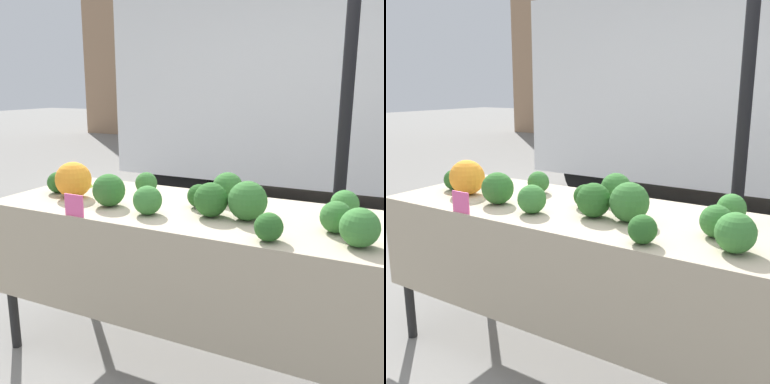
% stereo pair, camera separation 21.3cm
% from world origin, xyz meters
% --- Properties ---
extents(ground_plane, '(40.00, 40.00, 0.00)m').
position_xyz_m(ground_plane, '(0.00, 0.00, 0.00)').
color(ground_plane, gray).
extents(tent_pole, '(0.07, 0.07, 2.20)m').
position_xyz_m(tent_pole, '(0.57, 0.75, 1.10)').
color(tent_pole, black).
rests_on(tent_pole, ground_plane).
extents(parked_truck, '(4.89, 2.07, 2.36)m').
position_xyz_m(parked_truck, '(-0.10, 3.72, 1.27)').
color(parked_truck, white).
rests_on(parked_truck, ground_plane).
extents(market_table, '(1.97, 0.74, 0.83)m').
position_xyz_m(market_table, '(0.00, -0.06, 0.72)').
color(market_table, tan).
rests_on(market_table, ground_plane).
extents(orange_cauliflower, '(0.19, 0.19, 0.19)m').
position_xyz_m(orange_cauliflower, '(-0.65, -0.08, 0.92)').
color(orange_cauliflower, orange).
rests_on(orange_cauliflower, market_table).
extents(romanesco_head, '(0.17, 0.17, 0.14)m').
position_xyz_m(romanesco_head, '(-0.80, 0.12, 0.90)').
color(romanesco_head, '#93B238').
rests_on(romanesco_head, market_table).
extents(broccoli_head_0, '(0.16, 0.16, 0.16)m').
position_xyz_m(broccoli_head_0, '(0.14, -0.09, 0.91)').
color(broccoli_head_0, '#285B23').
rests_on(broccoli_head_0, market_table).
extents(broccoli_head_1, '(0.16, 0.16, 0.16)m').
position_xyz_m(broccoli_head_1, '(-0.38, -0.15, 0.91)').
color(broccoli_head_1, '#2D6628').
rests_on(broccoli_head_1, market_table).
extents(broccoli_head_2, '(0.13, 0.13, 0.13)m').
position_xyz_m(broccoli_head_2, '(-0.13, -0.19, 0.90)').
color(broccoli_head_2, '#387533').
rests_on(broccoli_head_2, market_table).
extents(broccoli_head_3, '(0.13, 0.13, 0.13)m').
position_xyz_m(broccoli_head_3, '(0.68, 0.16, 0.89)').
color(broccoli_head_3, '#387533').
rests_on(broccoli_head_3, market_table).
extents(broccoli_head_4, '(0.11, 0.11, 0.11)m').
position_xyz_m(broccoli_head_4, '(0.47, -0.29, 0.88)').
color(broccoli_head_4, '#285B23').
rests_on(broccoli_head_4, market_table).
extents(broccoli_head_5, '(0.12, 0.12, 0.12)m').
position_xyz_m(broccoli_head_5, '(-0.35, 0.15, 0.89)').
color(broccoli_head_5, '#336B2D').
rests_on(broccoli_head_5, market_table).
extents(broccoli_head_6, '(0.11, 0.11, 0.11)m').
position_xyz_m(broccoli_head_6, '(-0.80, -0.04, 0.89)').
color(broccoli_head_6, '#285B23').
rests_on(broccoli_head_6, market_table).
extents(broccoli_head_7, '(0.17, 0.17, 0.17)m').
position_xyz_m(broccoli_head_7, '(0.30, -0.06, 0.92)').
color(broccoli_head_7, '#336B2D').
rests_on(broccoli_head_7, market_table).
extents(broccoli_head_8, '(0.15, 0.15, 0.15)m').
position_xyz_m(broccoli_head_8, '(0.11, 0.18, 0.91)').
color(broccoli_head_8, '#336B2D').
rests_on(broccoli_head_8, market_table).
extents(broccoli_head_9, '(0.11, 0.11, 0.11)m').
position_xyz_m(broccoli_head_9, '(0.02, 0.03, 0.89)').
color(broccoli_head_9, '#23511E').
rests_on(broccoli_head_9, market_table).
extents(broccoli_head_10, '(0.13, 0.13, 0.13)m').
position_xyz_m(broccoli_head_10, '(0.68, -0.07, 0.89)').
color(broccoli_head_10, '#336B2D').
rests_on(broccoli_head_10, market_table).
extents(broccoli_head_11, '(0.15, 0.15, 0.15)m').
position_xyz_m(broccoli_head_11, '(0.78, -0.20, 0.90)').
color(broccoli_head_11, '#387533').
rests_on(broccoli_head_11, market_table).
extents(price_sign, '(0.10, 0.01, 0.10)m').
position_xyz_m(price_sign, '(-0.41, -0.36, 0.88)').
color(price_sign, '#F45B9E').
rests_on(price_sign, market_table).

